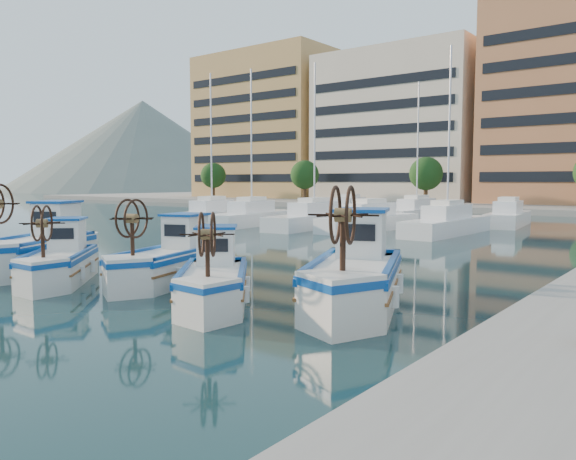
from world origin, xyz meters
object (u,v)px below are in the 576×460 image
object	(u,v)px
fishing_boat_a	(39,247)
fishing_boat_e	(356,273)
fishing_boat_c	(169,259)
fishing_boat_b	(60,260)
fishing_boat_d	(214,278)

from	to	relation	value
fishing_boat_a	fishing_boat_e	xyz separation A→B (m)	(12.33, 2.04, -0.00)
fishing_boat_c	fishing_boat_a	bearing A→B (deg)	175.80
fishing_boat_c	fishing_boat_e	bearing A→B (deg)	-11.24
fishing_boat_c	fishing_boat_e	xyz separation A→B (m)	(6.62, 0.70, 0.12)
fishing_boat_a	fishing_boat_b	bearing A→B (deg)	-43.75
fishing_boat_b	fishing_boat_d	world-z (taller)	fishing_boat_b
fishing_boat_b	fishing_boat_d	distance (m)	6.40
fishing_boat_b	fishing_boat_d	size ratio (longest dim) A/B	0.98
fishing_boat_c	fishing_boat_e	distance (m)	6.66
fishing_boat_b	fishing_boat_e	world-z (taller)	fishing_boat_e
fishing_boat_b	fishing_boat_c	size ratio (longest dim) A/B	0.87
fishing_boat_a	fishing_boat_e	bearing A→B (deg)	-18.77
fishing_boat_e	fishing_boat_c	bearing A→B (deg)	162.88
fishing_boat_c	fishing_boat_e	size ratio (longest dim) A/B	0.87
fishing_boat_b	fishing_boat_e	xyz separation A→B (m)	(9.54, 2.82, 0.17)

